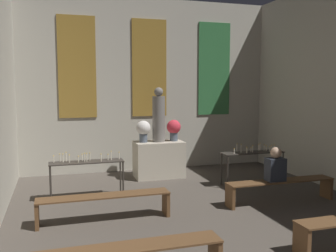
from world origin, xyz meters
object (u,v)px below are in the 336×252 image
Objects in this scene: altar at (159,159)px; person_seated at (275,166)px; candle_rack_right at (253,156)px; flower_vase_left at (143,129)px; pew_back_right at (281,186)px; candle_rack_left at (87,166)px; statue at (159,117)px; flower_vase_right at (174,128)px; pew_back_left at (105,202)px.

person_seated is at bearing -59.81° from altar.
candle_rack_right is 2.24× the size of person_seated.
flower_vase_left reaches higher than pew_back_right.
candle_rack_right is 1.46m from pew_back_right.
pew_back_right is at bearing -52.30° from flower_vase_left.
candle_rack_left reaches higher than altar.
candle_rack_right is 0.66× the size of pew_back_right.
flower_vase_left reaches higher than candle_rack_left.
statue is 2.52× the size of flower_vase_left.
person_seated is at bearing -54.02° from flower_vase_left.
flower_vase_left is at bearing 127.70° from pew_back_right.
statue is 0.91× the size of candle_rack_left.
flower_vase_left is 2.73m from candle_rack_right.
person_seated is at bearing -59.81° from statue.
flower_vase_right is 0.24× the size of pew_back_left.
statue is 0.50m from flower_vase_left.
flower_vase_left and flower_vase_right have the same top height.
flower_vase_left reaches higher than pew_back_left.
altar is at bearing 180.00° from flower_vase_right.
person_seated is at bearing 180.00° from pew_back_right.
altar is 2.34m from candle_rack_right.
flower_vase_left is at bearing 149.74° from candle_rack_right.
person_seated is (1.20, -2.75, -0.48)m from flower_vase_right.
pew_back_right is at bearing -21.19° from candle_rack_left.
flower_vase_right reaches higher than pew_back_left.
pew_back_left is 3.46m from pew_back_right.
pew_back_right is at bearing -0.00° from person_seated.
candle_rack_left is at bearing 158.10° from person_seated.
altar is at bearing 35.17° from candle_rack_left.
flower_vase_left is 3.19m from pew_back_left.
pew_back_left is 1.00× the size of pew_back_right.
statue reaches higher than candle_rack_left.
person_seated is at bearing -21.90° from candle_rack_left.
candle_rack_left is 2.24× the size of person_seated.
pew_back_left is at bearing -115.83° from flower_vase_left.
altar is at bearing 144.81° from candle_rack_right.
altar is 0.90× the size of statue.
candle_rack_left is (-1.91, -1.34, 0.22)m from altar.
statue reaches higher than pew_back_left.
candle_rack_left reaches higher than pew_back_left.
pew_back_left is (-1.73, -2.75, -0.12)m from altar.
pew_back_right is (2.13, -2.75, -0.89)m from flower_vase_left.
candle_rack_left is 1.46m from pew_back_left.
person_seated is (3.33, 0.00, 0.41)m from pew_back_left.
candle_rack_right is 0.66× the size of pew_back_left.
candle_rack_right reaches higher than pew_back_right.
altar reaches higher than pew_back_right.
altar is 3.20m from person_seated.
statue is at bearing 180.00° from flower_vase_right.
candle_rack_right is at bearing -0.02° from candle_rack_left.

